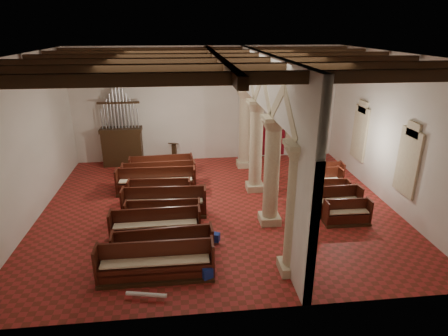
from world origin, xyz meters
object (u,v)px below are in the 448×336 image
(pipe_organ, at_px, (122,140))
(aisle_pew_0, at_px, (347,216))
(processional_banner, at_px, (321,153))
(lectern, at_px, (174,154))
(nave_pew_0, at_px, (156,267))

(pipe_organ, distance_m, aisle_pew_0, 11.81)
(processional_banner, xyz_separation_m, aisle_pew_0, (-1.08, -5.90, -0.46))
(lectern, bearing_deg, pipe_organ, -164.93)
(pipe_organ, distance_m, nave_pew_0, 10.21)
(lectern, bearing_deg, processional_banner, 4.14)
(pipe_organ, bearing_deg, aisle_pew_0, -38.97)
(processional_banner, relative_size, aisle_pew_0, 1.33)
(lectern, distance_m, aisle_pew_0, 9.83)
(lectern, xyz_separation_m, nave_pew_0, (-0.39, -9.90, -0.11))
(pipe_organ, relative_size, nave_pew_0, 1.30)
(processional_banner, distance_m, nave_pew_0, 11.57)
(pipe_organ, height_order, nave_pew_0, pipe_organ)
(aisle_pew_0, bearing_deg, nave_pew_0, -159.08)
(processional_banner, height_order, nave_pew_0, processional_banner)
(pipe_organ, xyz_separation_m, lectern, (2.67, -0.01, -0.88))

